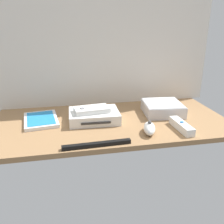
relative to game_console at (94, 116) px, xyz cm
name	(u,v)px	position (x,y,z in cm)	size (l,w,h in cm)	color
ground_plane	(112,123)	(7.56, -1.67, -3.20)	(100.00, 48.00, 2.00)	#936D47
back_wall	(102,40)	(7.56, 22.93, 29.80)	(110.00, 1.20, 64.00)	silver
game_console	(94,116)	(0.00, 0.00, 0.00)	(21.52, 17.04, 4.40)	white
mini_computer	(163,108)	(32.25, 2.53, 0.44)	(18.56, 18.56, 5.30)	silver
game_case	(41,120)	(-22.46, 3.53, -1.44)	(15.88, 20.56, 1.56)	white
remote_wand	(181,126)	(32.72, -15.99, -0.69)	(4.14, 14.92, 3.40)	white
remote_nunchuk	(149,128)	(19.13, -16.71, -0.16)	(6.94, 10.82, 5.10)	white
remote_classic_pad	(92,110)	(-1.02, -0.86, 3.21)	(15.21, 9.58, 2.40)	white
sensor_bar	(97,144)	(-2.03, -23.34, -1.50)	(24.00, 1.80, 1.40)	black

